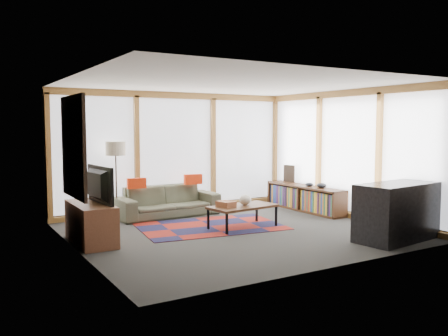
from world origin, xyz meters
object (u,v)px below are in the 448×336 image
coffee_table (243,217)px  tv_console (91,223)px  floor_lamp (116,181)px  television (94,185)px  bookshelf (305,198)px  bar_counter (397,212)px  sofa (167,201)px

coffee_table → tv_console: tv_console is taller
floor_lamp → television: floor_lamp is taller
floor_lamp → bookshelf: floor_lamp is taller
bookshelf → bar_counter: size_ratio=1.51×
tv_console → bar_counter: (4.36, -2.36, 0.15)m
floor_lamp → coffee_table: bearing=-46.9°
sofa → television: size_ratio=2.06×
bookshelf → tv_console: (-4.86, -0.53, 0.04)m
bookshelf → bar_counter: bearing=-99.9°
bookshelf → tv_console: size_ratio=1.75×
floor_lamp → television: bearing=-118.7°
floor_lamp → bar_counter: size_ratio=1.06×
sofa → tv_console: bearing=-145.6°
floor_lamp → television: 1.85m
bookshelf → television: 4.89m
television → bar_counter: (4.31, -2.33, -0.47)m
coffee_table → television: size_ratio=1.21×
floor_lamp → tv_console: 1.90m
coffee_table → tv_console: bearing=173.8°
tv_console → television: 0.62m
coffee_table → bookshelf: bookshelf is taller
bookshelf → television: television is taller
sofa → tv_console: tv_console is taller
sofa → television: (-1.93, -1.51, 0.62)m
floor_lamp → television: (-0.88, -1.61, 0.15)m
coffee_table → bar_counter: bar_counter is taller
coffee_table → bookshelf: 2.32m
bookshelf → bar_counter: bar_counter is taller
bar_counter → tv_console: bearing=145.1°
sofa → tv_console: size_ratio=1.68×
tv_console → bar_counter: size_ratio=0.86×
bookshelf → bar_counter: (-0.50, -2.89, 0.19)m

